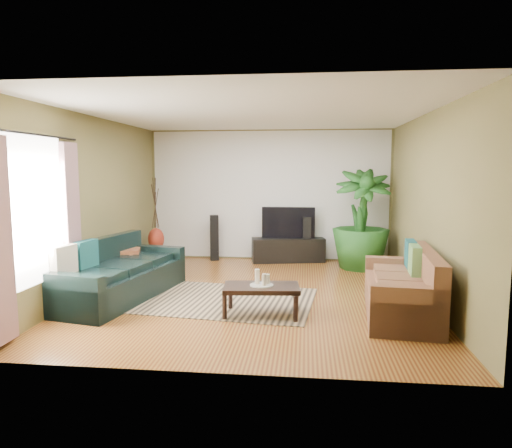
# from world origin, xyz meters

# --- Properties ---
(floor) EXTENTS (5.50, 5.50, 0.00)m
(floor) POSITION_xyz_m (0.00, 0.00, 0.00)
(floor) COLOR #8F5F25
(floor) RESTS_ON ground
(ceiling) EXTENTS (5.50, 5.50, 0.00)m
(ceiling) POSITION_xyz_m (0.00, 0.00, 2.70)
(ceiling) COLOR white
(ceiling) RESTS_ON ground
(wall_back) EXTENTS (5.00, 0.00, 5.00)m
(wall_back) POSITION_xyz_m (0.00, 2.75, 1.35)
(wall_back) COLOR brown
(wall_back) RESTS_ON ground
(wall_front) EXTENTS (5.00, 0.00, 5.00)m
(wall_front) POSITION_xyz_m (0.00, -2.75, 1.35)
(wall_front) COLOR brown
(wall_front) RESTS_ON ground
(wall_left) EXTENTS (0.00, 5.50, 5.50)m
(wall_left) POSITION_xyz_m (-2.50, 0.00, 1.35)
(wall_left) COLOR brown
(wall_left) RESTS_ON ground
(wall_right) EXTENTS (0.00, 5.50, 5.50)m
(wall_right) POSITION_xyz_m (2.50, 0.00, 1.35)
(wall_right) COLOR brown
(wall_right) RESTS_ON ground
(backwall_panel) EXTENTS (4.90, 0.00, 4.90)m
(backwall_panel) POSITION_xyz_m (0.00, 2.74, 1.35)
(backwall_panel) COLOR white
(backwall_panel) RESTS_ON ground
(window_pane) EXTENTS (0.00, 1.80, 1.80)m
(window_pane) POSITION_xyz_m (-2.48, -1.60, 1.40)
(window_pane) COLOR white
(window_pane) RESTS_ON ground
(curtain_far) EXTENTS (0.08, 0.35, 2.20)m
(curtain_far) POSITION_xyz_m (-2.43, -0.85, 1.15)
(curtain_far) COLOR gray
(curtain_far) RESTS_ON ground
(curtain_rod) EXTENTS (0.03, 1.90, 0.03)m
(curtain_rod) POSITION_xyz_m (-2.43, -1.60, 2.30)
(curtain_rod) COLOR black
(curtain_rod) RESTS_ON ground
(sofa_left) EXTENTS (1.43, 2.49, 0.85)m
(sofa_left) POSITION_xyz_m (-1.97, -0.43, 0.42)
(sofa_left) COLOR black
(sofa_left) RESTS_ON floor
(sofa_right) EXTENTS (1.02, 1.94, 0.85)m
(sofa_right) POSITION_xyz_m (2.00, -0.80, 0.42)
(sofa_right) COLOR brown
(sofa_right) RESTS_ON floor
(area_rug) EXTENTS (2.70, 2.05, 0.01)m
(area_rug) POSITION_xyz_m (-0.39, -0.40, 0.01)
(area_rug) COLOR #A0855E
(area_rug) RESTS_ON floor
(coffee_table) EXTENTS (1.02, 0.62, 0.40)m
(coffee_table) POSITION_xyz_m (0.21, -1.02, 0.20)
(coffee_table) COLOR black
(coffee_table) RESTS_ON floor
(candle_tray) EXTENTS (0.30, 0.30, 0.01)m
(candle_tray) POSITION_xyz_m (0.21, -1.02, 0.40)
(candle_tray) COLOR #989993
(candle_tray) RESTS_ON coffee_table
(candle_tall) EXTENTS (0.06, 0.06, 0.19)m
(candle_tall) POSITION_xyz_m (0.15, -0.99, 0.51)
(candle_tall) COLOR white
(candle_tall) RESTS_ON candle_tray
(candle_mid) EXTENTS (0.06, 0.06, 0.15)m
(candle_mid) POSITION_xyz_m (0.25, -1.06, 0.49)
(candle_mid) COLOR beige
(candle_mid) RESTS_ON candle_tray
(candle_short) EXTENTS (0.06, 0.06, 0.12)m
(candle_short) POSITION_xyz_m (0.28, -0.96, 0.47)
(candle_short) COLOR beige
(candle_short) RESTS_ON candle_tray
(tv_stand) EXTENTS (1.53, 0.72, 0.49)m
(tv_stand) POSITION_xyz_m (0.41, 2.50, 0.24)
(tv_stand) COLOR black
(tv_stand) RESTS_ON floor
(television) EXTENTS (1.08, 0.06, 0.64)m
(television) POSITION_xyz_m (0.41, 2.50, 0.81)
(television) COLOR black
(television) RESTS_ON tv_stand
(speaker_left) EXTENTS (0.21, 0.23, 0.94)m
(speaker_left) POSITION_xyz_m (-1.13, 2.50, 0.47)
(speaker_left) COLOR black
(speaker_left) RESTS_ON floor
(speaker_right) EXTENTS (0.18, 0.20, 0.93)m
(speaker_right) POSITION_xyz_m (0.78, 2.50, 0.46)
(speaker_right) COLOR black
(speaker_right) RESTS_ON floor
(potted_plant) EXTENTS (1.11, 1.11, 1.90)m
(potted_plant) POSITION_xyz_m (1.81, 2.00, 0.95)
(potted_plant) COLOR #1D531B
(potted_plant) RESTS_ON floor
(plant_pot) EXTENTS (0.35, 0.35, 0.27)m
(plant_pot) POSITION_xyz_m (1.81, 2.00, 0.14)
(plant_pot) COLOR black
(plant_pot) RESTS_ON floor
(pedestal) EXTENTS (0.40, 0.40, 0.35)m
(pedestal) POSITION_xyz_m (-2.19, 1.95, 0.17)
(pedestal) COLOR gray
(pedestal) RESTS_ON floor
(vase) EXTENTS (0.32, 0.32, 0.45)m
(vase) POSITION_xyz_m (-2.19, 1.95, 0.51)
(vase) COLOR maroon
(vase) RESTS_ON pedestal
(side_table) EXTENTS (0.68, 0.68, 0.58)m
(side_table) POSITION_xyz_m (-2.25, 0.42, 0.29)
(side_table) COLOR brown
(side_table) RESTS_ON floor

